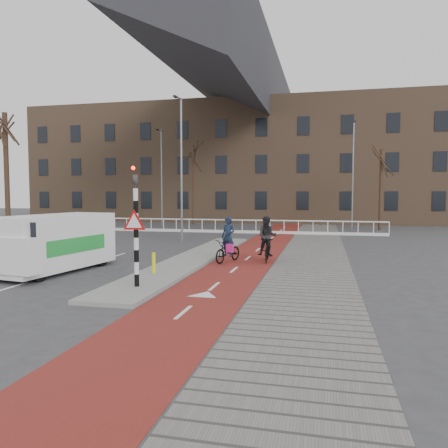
# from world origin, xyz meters

# --- Properties ---
(ground) EXTENTS (120.00, 120.00, 0.00)m
(ground) POSITION_xyz_m (0.00, 0.00, 0.00)
(ground) COLOR #38383A
(ground) RESTS_ON ground
(bike_lane) EXTENTS (2.50, 60.00, 0.01)m
(bike_lane) POSITION_xyz_m (1.50, 10.00, 0.01)
(bike_lane) COLOR maroon
(bike_lane) RESTS_ON ground
(sidewalk) EXTENTS (3.00, 60.00, 0.01)m
(sidewalk) POSITION_xyz_m (4.30, 10.00, 0.01)
(sidewalk) COLOR slate
(sidewalk) RESTS_ON ground
(curb_island) EXTENTS (1.80, 16.00, 0.12)m
(curb_island) POSITION_xyz_m (-0.70, 4.00, 0.06)
(curb_island) COLOR gray
(curb_island) RESTS_ON ground
(traffic_signal) EXTENTS (0.80, 0.80, 3.68)m
(traffic_signal) POSITION_xyz_m (-0.60, -2.02, 1.99)
(traffic_signal) COLOR black
(traffic_signal) RESTS_ON curb_island
(bollard) EXTENTS (0.12, 0.12, 0.71)m
(bollard) POSITION_xyz_m (-0.92, 0.09, 0.48)
(bollard) COLOR #EEED0D
(bollard) RESTS_ON curb_island
(cyclist_near) EXTENTS (1.18, 1.89, 1.87)m
(cyclist_near) POSITION_xyz_m (0.90, 3.72, 0.64)
(cyclist_near) COLOR black
(cyclist_near) RESTS_ON bike_lane
(cyclist_far) EXTENTS (0.84, 1.78, 1.89)m
(cyclist_far) POSITION_xyz_m (2.45, 4.25, 0.79)
(cyclist_far) COLOR black
(cyclist_far) RESTS_ON bike_lane
(van) EXTENTS (2.57, 5.03, 2.07)m
(van) POSITION_xyz_m (-4.83, 0.18, 1.09)
(van) COLOR white
(van) RESTS_ON ground
(railing) EXTENTS (28.00, 0.10, 0.99)m
(railing) POSITION_xyz_m (-5.00, 17.00, 0.31)
(railing) COLOR silver
(railing) RESTS_ON ground
(townhouse_row) EXTENTS (46.00, 10.00, 15.90)m
(townhouse_row) POSITION_xyz_m (-3.00, 32.00, 7.81)
(townhouse_row) COLOR #7F6047
(townhouse_row) RESTS_ON ground
(tree_left) EXTENTS (0.28, 0.28, 7.37)m
(tree_left) POSITION_xyz_m (-12.77, 7.56, 3.69)
(tree_left) COLOR #311F15
(tree_left) RESTS_ON ground
(tree_mid) EXTENTS (0.23, 0.23, 7.25)m
(tree_mid) POSITION_xyz_m (-7.02, 24.63, 3.62)
(tree_mid) COLOR #311F15
(tree_mid) RESTS_ON ground
(tree_right) EXTENTS (0.25, 0.25, 6.26)m
(tree_right) POSITION_xyz_m (9.00, 22.10, 3.13)
(tree_right) COLOR #311F15
(tree_right) RESTS_ON ground
(streetlight_near) EXTENTS (0.12, 0.12, 8.42)m
(streetlight_near) POSITION_xyz_m (-3.49, 10.81, 4.21)
(streetlight_near) COLOR slate
(streetlight_near) RESTS_ON ground
(streetlight_left) EXTENTS (0.12, 0.12, 8.45)m
(streetlight_left) POSITION_xyz_m (-9.28, 22.59, 4.22)
(streetlight_left) COLOR slate
(streetlight_left) RESTS_ON ground
(streetlight_right) EXTENTS (0.12, 0.12, 8.42)m
(streetlight_right) POSITION_xyz_m (6.88, 21.80, 4.21)
(streetlight_right) COLOR slate
(streetlight_right) RESTS_ON ground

